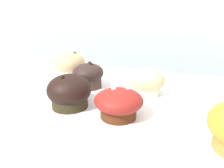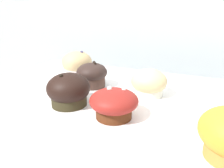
{
  "view_description": "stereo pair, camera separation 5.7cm",
  "coord_description": "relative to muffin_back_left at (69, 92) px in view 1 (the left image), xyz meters",
  "views": [
    {
      "loc": [
        0.12,
        -0.52,
        1.15
      ],
      "look_at": [
        -0.04,
        -0.0,
        0.97
      ],
      "focal_mm": 35.0,
      "sensor_mm": 36.0,
      "label": 1
    },
    {
      "loc": [
        0.18,
        -0.49,
        1.15
      ],
      "look_at": [
        -0.04,
        -0.0,
        0.97
      ],
      "focal_mm": 35.0,
      "sensor_mm": 36.0,
      "label": 2
    }
  ],
  "objects": [
    {
      "name": "muffin_back_center",
      "position": [
        0.17,
        0.15,
        -0.0
      ],
      "size": [
        0.1,
        0.1,
        0.08
      ],
      "color": "white",
      "rests_on": "display_counter"
    },
    {
      "name": "muffin_front_left",
      "position": [
        0.13,
        -0.01,
        -0.0
      ],
      "size": [
        0.11,
        0.11,
        0.07
      ],
      "color": "#4E2511",
      "rests_on": "display_counter"
    },
    {
      "name": "muffin_back_right",
      "position": [
        -0.02,
        0.15,
        -0.0
      ],
      "size": [
        0.1,
        0.1,
        0.08
      ],
      "color": "#3D2A23",
      "rests_on": "display_counter"
    },
    {
      "name": "muffin_front_right",
      "position": [
        -0.12,
        0.23,
        0.0
      ],
      "size": [
        0.11,
        0.11,
        0.09
      ],
      "color": "silver",
      "rests_on": "display_counter"
    },
    {
      "name": "wall_back",
      "position": [
        0.13,
        0.68,
        -0.06
      ],
      "size": [
        3.2,
        0.1,
        1.8
      ],
      "primitive_type": "cube",
      "color": "#A8B2B7",
      "rests_on": "ground"
    },
    {
      "name": "muffin_back_left",
      "position": [
        0.0,
        0.0,
        0.0
      ],
      "size": [
        0.11,
        0.11,
        0.09
      ],
      "color": "#2D2816",
      "rests_on": "display_counter"
    }
  ]
}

